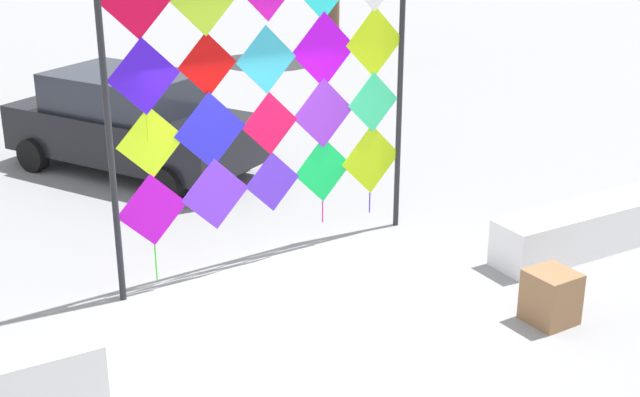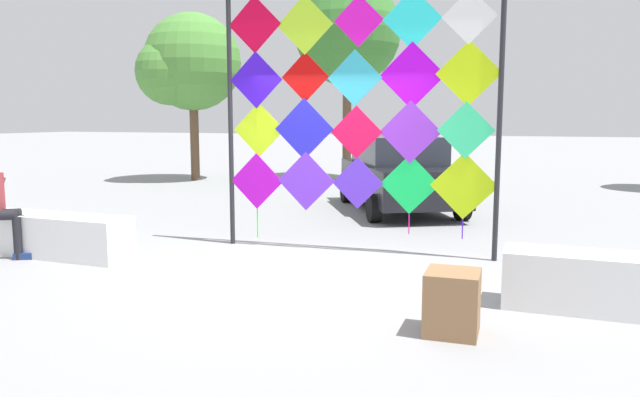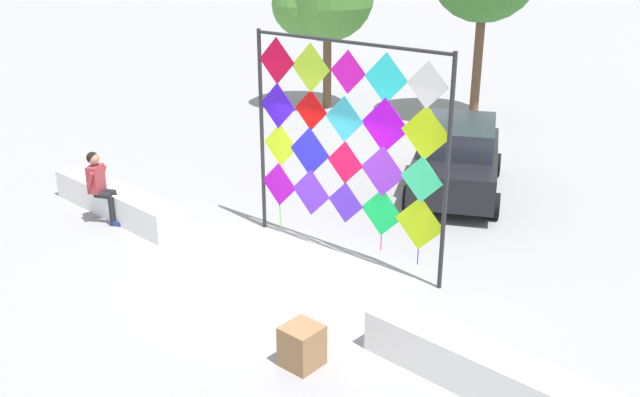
{
  "view_description": "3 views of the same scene",
  "coord_description": "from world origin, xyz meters",
  "px_view_note": "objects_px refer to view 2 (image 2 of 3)",
  "views": [
    {
      "loc": [
        -4.15,
        -7.29,
        4.46
      ],
      "look_at": [
        0.42,
        0.52,
        1.03
      ],
      "focal_mm": 49.67,
      "sensor_mm": 36.0,
      "label": 1
    },
    {
      "loc": [
        2.73,
        -6.62,
        1.88
      ],
      "look_at": [
        0.19,
        0.16,
        0.91
      ],
      "focal_mm": 33.74,
      "sensor_mm": 36.0,
      "label": 2
    },
    {
      "loc": [
        7.38,
        -6.83,
        5.25
      ],
      "look_at": [
        0.63,
        0.39,
        1.43
      ],
      "focal_mm": 38.7,
      "sensor_mm": 36.0,
      "label": 3
    }
  ],
  "objects_px": {
    "parked_car": "(399,173)",
    "tree_broadleaf": "(187,65)",
    "cardboard_box_large": "(452,303)",
    "kite_display_rack": "(357,99)",
    "tree_palm_like": "(348,30)"
  },
  "relations": [
    {
      "from": "tree_broadleaf",
      "to": "tree_palm_like",
      "type": "distance_m",
      "value": 4.93
    },
    {
      "from": "parked_car",
      "to": "tree_broadleaf",
      "type": "bearing_deg",
      "value": 153.77
    },
    {
      "from": "parked_car",
      "to": "cardboard_box_large",
      "type": "distance_m",
      "value": 7.2
    },
    {
      "from": "parked_car",
      "to": "tree_broadleaf",
      "type": "xyz_separation_m",
      "value": [
        -7.29,
        3.59,
        2.68
      ]
    },
    {
      "from": "cardboard_box_large",
      "to": "tree_broadleaf",
      "type": "distance_m",
      "value": 14.4
    },
    {
      "from": "tree_palm_like",
      "to": "kite_display_rack",
      "type": "bearing_deg",
      "value": -71.36
    },
    {
      "from": "kite_display_rack",
      "to": "cardboard_box_large",
      "type": "bearing_deg",
      "value": -58.21
    },
    {
      "from": "kite_display_rack",
      "to": "tree_palm_like",
      "type": "distance_m",
      "value": 10.47
    },
    {
      "from": "parked_car",
      "to": "tree_palm_like",
      "type": "height_order",
      "value": "tree_palm_like"
    },
    {
      "from": "kite_display_rack",
      "to": "parked_car",
      "type": "xyz_separation_m",
      "value": [
        -0.33,
        4.03,
        -1.37
      ]
    },
    {
      "from": "tree_broadleaf",
      "to": "cardboard_box_large",
      "type": "bearing_deg",
      "value": -48.12
    },
    {
      "from": "cardboard_box_large",
      "to": "tree_palm_like",
      "type": "bearing_deg",
      "value": 111.88
    },
    {
      "from": "kite_display_rack",
      "to": "cardboard_box_large",
      "type": "distance_m",
      "value": 3.83
    },
    {
      "from": "cardboard_box_large",
      "to": "tree_broadleaf",
      "type": "bearing_deg",
      "value": 131.88
    },
    {
      "from": "tree_broadleaf",
      "to": "kite_display_rack",
      "type": "bearing_deg",
      "value": -45.0
    }
  ]
}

